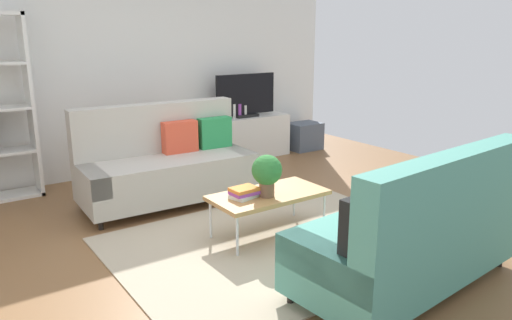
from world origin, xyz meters
TOP-DOWN VIEW (x-y plane):
  - ground_plane at (0.00, 0.00)m, footprint 7.68×7.68m
  - wall_far at (0.00, 2.80)m, footprint 6.40×0.12m
  - area_rug at (0.09, -0.33)m, footprint 2.90×2.20m
  - couch_beige at (-0.24, 1.29)m, footprint 1.93×0.91m
  - couch_green at (0.44, -1.55)m, footprint 1.96×0.99m
  - coffee_table at (0.14, -0.13)m, footprint 1.10×0.56m
  - tv_console at (1.60, 2.46)m, footprint 1.40×0.44m
  - tv at (1.60, 2.44)m, footprint 1.00×0.20m
  - storage_trunk at (2.70, 2.36)m, footprint 0.52×0.40m
  - potted_plant at (0.08, -0.19)m, footprint 0.28×0.28m
  - table_book_0 at (-0.12, -0.10)m, footprint 0.28×0.23m
  - table_book_1 at (-0.12, -0.10)m, footprint 0.24×0.18m
  - table_book_2 at (-0.12, -0.10)m, footprint 0.25×0.19m
  - vase_0 at (1.02, 2.51)m, footprint 0.13×0.13m
  - vase_1 at (1.21, 2.51)m, footprint 0.11×0.11m
  - bottle_0 at (1.38, 2.42)m, footprint 0.05×0.05m
  - bottle_1 at (1.47, 2.42)m, footprint 0.05×0.05m
  - bottle_2 at (1.58, 2.42)m, footprint 0.04×0.04m

SIDE VIEW (x-z plane):
  - ground_plane at x=0.00m, z-range 0.00..0.00m
  - area_rug at x=0.09m, z-range 0.00..0.01m
  - storage_trunk at x=2.70m, z-range 0.00..0.44m
  - tv_console at x=1.60m, z-range 0.00..0.64m
  - coffee_table at x=0.14m, z-range 0.18..0.60m
  - table_book_0 at x=-0.12m, z-range 0.42..0.45m
  - couch_green at x=0.44m, z-range -0.11..0.99m
  - couch_beige at x=-0.24m, z-range -0.10..1.00m
  - table_book_1 at x=-0.12m, z-range 0.45..0.48m
  - table_book_2 at x=-0.12m, z-range 0.48..0.52m
  - potted_plant at x=0.08m, z-range 0.46..0.85m
  - vase_0 at x=1.02m, z-range 0.64..0.78m
  - bottle_2 at x=1.58m, z-range 0.64..0.82m
  - vase_1 at x=1.21m, z-range 0.64..0.84m
  - bottle_1 at x=1.47m, z-range 0.64..0.85m
  - bottle_0 at x=1.38m, z-range 0.64..0.85m
  - tv at x=1.60m, z-range 0.63..1.27m
  - wall_far at x=0.00m, z-range 0.00..2.90m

